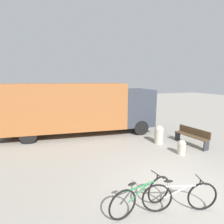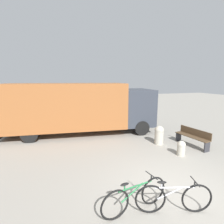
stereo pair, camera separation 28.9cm
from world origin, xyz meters
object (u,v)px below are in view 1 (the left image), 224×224
object	(u,v)px
delivery_truck	(79,106)
bollard_far_bench	(159,134)
park_bench	(192,135)
bicycle_near	(142,196)
bicycle_middle	(180,196)
bollard_near_bench	(182,147)

from	to	relation	value
delivery_truck	bollard_far_bench	world-z (taller)	delivery_truck
park_bench	bicycle_near	size ratio (longest dim) A/B	0.96
bicycle_near	bicycle_middle	bearing A→B (deg)	-31.12
park_bench	bicycle_near	bearing A→B (deg)	115.68
park_bench	bicycle_near	world-z (taller)	park_bench
bicycle_near	bollard_far_bench	bearing A→B (deg)	40.70
delivery_truck	park_bench	world-z (taller)	delivery_truck
bicycle_near	bicycle_middle	distance (m)	0.89
bicycle_middle	delivery_truck	bearing A→B (deg)	116.12
delivery_truck	bollard_near_bench	bearing A→B (deg)	-45.29
bicycle_middle	bollard_far_bench	distance (m)	4.57
bicycle_near	bollard_near_bench	size ratio (longest dim) A/B	2.87
bollard_near_bench	bollard_far_bench	bearing A→B (deg)	96.17
delivery_truck	bicycle_middle	world-z (taller)	delivery_truck
park_bench	bicycle_near	distance (m)	5.33
bicycle_near	bicycle_middle	xyz separation A→B (m)	(0.83, -0.32, 0.00)
delivery_truck	bollard_far_bench	xyz separation A→B (m)	(3.39, -3.04, -1.11)
park_bench	bollard_far_bench	bearing A→B (deg)	54.81
bollard_far_bench	bicycle_middle	bearing A→B (deg)	-118.55
bicycle_near	bicycle_middle	size ratio (longest dim) A/B	1.02
park_bench	bollard_near_bench	world-z (taller)	park_bench
bicycle_middle	bollard_far_bench	xyz separation A→B (m)	(2.18, 4.02, 0.11)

